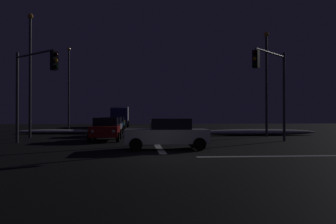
{
  "coord_description": "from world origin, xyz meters",
  "views": [
    {
      "loc": [
        -1.19,
        -14.82,
        1.72
      ],
      "look_at": [
        1.14,
        11.9,
        1.98
      ],
      "focal_mm": 38.68,
      "sensor_mm": 36.0,
      "label": 1
    }
  ],
  "objects": [
    {
      "name": "traffic_signal_ne",
      "position": [
        7.42,
        7.42,
        4.12
      ],
      "size": [
        3.25,
        3.25,
        5.96
      ],
      "color": "#4C4C51",
      "rests_on": "ground"
    },
    {
      "name": "centre_line_ns",
      "position": [
        0.0,
        19.9,
        0.0
      ],
      "size": [
        22.0,
        0.15,
        0.01
      ],
      "color": "yellow",
      "rests_on": "ground"
    },
    {
      "name": "ground",
      "position": [
        0.0,
        0.0,
        -0.05
      ],
      "size": [
        120.0,
        120.0,
        0.1
      ],
      "primitive_type": "cube",
      "color": "black"
    },
    {
      "name": "snow_bank_right_curb",
      "position": [
        9.1,
        15.7,
        0.27
      ],
      "size": [
        10.78,
        1.5,
        0.54
      ],
      "color": "white",
      "rests_on": "ground"
    },
    {
      "name": "sedan_white_crossing",
      "position": [
        0.37,
        3.56,
        0.8
      ],
      "size": [
        4.33,
        2.02,
        1.57
      ],
      "color": "silver",
      "rests_on": "ground"
    },
    {
      "name": "streetlamp_right_near",
      "position": [
        9.4,
        13.9,
        4.98
      ],
      "size": [
        0.44,
        0.44,
        8.59
      ],
      "color": "#424247",
      "rests_on": "ground"
    },
    {
      "name": "stop_line_north",
      "position": [
        0.0,
        8.3,
        0.0
      ],
      "size": [
        0.35,
        14.22,
        0.01
      ],
      "color": "white",
      "rests_on": "ground"
    },
    {
      "name": "traffic_signal_nw",
      "position": [
        -7.39,
        7.39,
        3.95
      ],
      "size": [
        3.25,
        3.25,
        5.69
      ],
      "color": "#4C4C51",
      "rests_on": "ground"
    },
    {
      "name": "sedan_silver",
      "position": [
        -3.38,
        16.02,
        0.8
      ],
      "size": [
        2.02,
        4.33,
        1.57
      ],
      "color": "#B7B7BC",
      "rests_on": "ground"
    },
    {
      "name": "sedan_orange",
      "position": [
        -3.69,
        33.91,
        0.8
      ],
      "size": [
        2.02,
        4.33,
        1.57
      ],
      "color": "#C66014",
      "rests_on": "ground"
    },
    {
      "name": "snow_bank_left_curb",
      "position": [
        -9.1,
        19.98,
        0.21
      ],
      "size": [
        6.61,
        1.5,
        0.42
      ],
      "color": "white",
      "rests_on": "ground"
    },
    {
      "name": "streetlamp_left_near",
      "position": [
        -9.4,
        13.9,
        5.52
      ],
      "size": [
        0.44,
        0.44,
        9.65
      ],
      "color": "#424247",
      "rests_on": "ground"
    },
    {
      "name": "streetlamp_left_far",
      "position": [
        -9.4,
        29.9,
        5.72
      ],
      "size": [
        0.44,
        0.44,
        10.03
      ],
      "color": "#424247",
      "rests_on": "ground"
    },
    {
      "name": "box_truck",
      "position": [
        -3.69,
        40.94,
        1.71
      ],
      "size": [
        2.68,
        8.28,
        3.08
      ],
      "color": "navy",
      "rests_on": "ground"
    },
    {
      "name": "sedan_blue",
      "position": [
        -3.51,
        22.0,
        0.8
      ],
      "size": [
        2.02,
        4.33,
        1.57
      ],
      "color": "navy",
      "rests_on": "ground"
    },
    {
      "name": "sedan_red",
      "position": [
        -3.29,
        10.25,
        0.8
      ],
      "size": [
        2.02,
        4.33,
        1.57
      ],
      "color": "maroon",
      "rests_on": "ground"
    },
    {
      "name": "sedan_green",
      "position": [
        -3.5,
        27.54,
        0.8
      ],
      "size": [
        2.02,
        4.33,
        1.57
      ],
      "color": "#14512D",
      "rests_on": "ground"
    }
  ]
}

